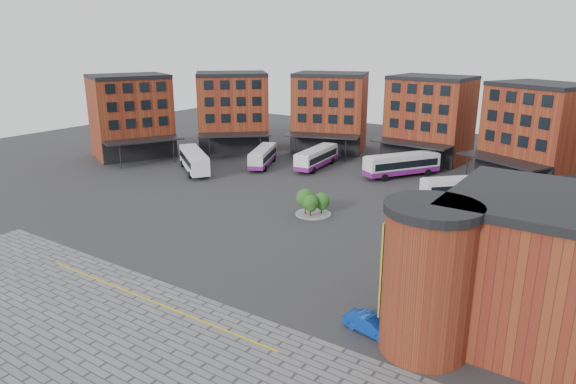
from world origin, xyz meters
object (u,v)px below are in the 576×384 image
Objects in this scene: bus_c at (317,157)px; bus_f at (520,210)px; bus_e at (462,188)px; blue_car at (371,325)px; tree_island at (312,202)px; bus_b at (263,156)px; bus_d at (402,165)px; bus_a at (194,159)px.

bus_f reaches higher than bus_c.
bus_e is 10.14m from bus_f.
tree_island is at bearing 50.99° from blue_car.
bus_b is at bearing 55.48° from blue_car.
bus_b is 52.33m from blue_car.
tree_island is 21.10m from bus_e.
tree_island is 23.50m from bus_d.
bus_f is (21.56, 10.48, 0.09)m from tree_island.
bus_a is 11.58m from bus_b.
blue_car is at bearing -68.14° from bus_b.
blue_car is at bearing -46.23° from bus_f.
bus_d is 1.10× the size of bus_f.
bus_d is at bearing -6.94° from bus_b.
bus_c is 0.97× the size of bus_d.
bus_d is at bearing 29.46° from blue_car.
bus_a is 1.05× the size of bus_f.
bus_d reaches higher than bus_e.
tree_island reaches higher than bus_c.
bus_e is (13.31, 16.37, -0.04)m from tree_island.
bus_e is at bearing 0.96° from bus_d.
tree_island is at bearing -65.91° from bus_c.
bus_f is (19.53, -12.93, -0.11)m from bus_d.
bus_f reaches higher than blue_car.
tree_island is at bearing -62.02° from bus_d.
bus_e is at bearing -15.61° from bus_c.
bus_b is 22.98m from bus_d.
blue_car is at bearing -39.33° from bus_e.
bus_c is (-11.85, 20.84, 0.05)m from tree_island.
bus_f is (33.41, -10.36, 0.04)m from bus_c.
bus_b is 1.01× the size of bus_f.
bus_e is 36.50m from blue_car.
blue_car is (37.22, -36.77, -0.97)m from bus_b.
tree_island is 26.35m from blue_car.
bus_e is (33.31, -0.49, 0.01)m from bus_b.
bus_c is at bearing -145.35° from bus_f.
bus_d is at bearing -161.61° from bus_f.
bus_c is 34.98m from bus_f.
bus_a is 1.05× the size of bus_b.
bus_d reaches higher than bus_f.
bus_f is at bearing 25.92° from tree_island.
bus_e reaches higher than blue_car.
bus_c is (15.04, 13.30, -0.30)m from bus_a.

